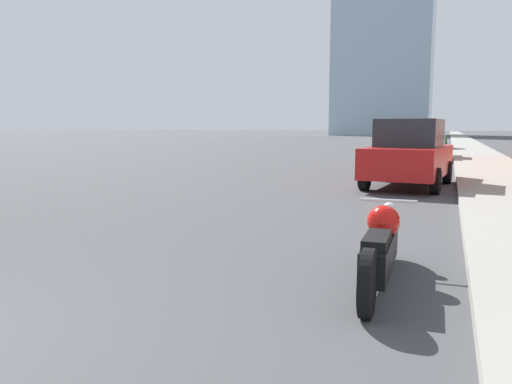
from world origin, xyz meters
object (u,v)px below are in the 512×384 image
at_px(parked_car_white, 423,142).
at_px(motorcycle, 380,247).
at_px(parked_car_red, 409,154).
at_px(parked_car_green, 431,138).

bearing_deg(parked_car_white, motorcycle, -87.33).
bearing_deg(parked_car_red, parked_car_white, 96.71).
relative_size(parked_car_white, parked_car_green, 1.07).
distance_m(motorcycle, parked_car_white, 20.27).
height_order(motorcycle, parked_car_red, parked_car_red).
bearing_deg(parked_car_green, motorcycle, -92.93).
distance_m(motorcycle, parked_car_red, 8.58).
xyz_separation_m(motorcycle, parked_car_red, (-0.36, 8.56, 0.49)).
bearing_deg(parked_car_red, motorcycle, -81.76).
bearing_deg(parked_car_white, parked_car_green, 90.94).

